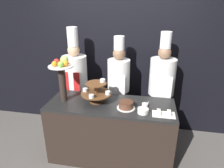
% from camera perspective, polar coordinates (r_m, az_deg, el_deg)
% --- Properties ---
extents(wall_back, '(10.00, 0.06, 2.80)m').
position_cam_1_polar(wall_back, '(3.43, 2.64, 9.31)').
color(wall_back, black).
rests_on(wall_back, ground_plane).
extents(buffet_counter, '(1.73, 0.65, 0.88)m').
position_cam_1_polar(buffet_counter, '(2.96, -0.37, -13.26)').
color(buffet_counter, black).
rests_on(buffet_counter, ground_plane).
extents(tiered_stand, '(0.43, 0.43, 0.32)m').
position_cam_1_polar(tiered_stand, '(2.73, -4.44, -2.10)').
color(tiered_stand, brown).
rests_on(tiered_stand, buffet_counter).
extents(fruit_pedestal, '(0.33, 0.33, 0.62)m').
position_cam_1_polar(fruit_pedestal, '(2.75, -14.09, 2.98)').
color(fruit_pedestal, '#2D231E').
rests_on(fruit_pedestal, buffet_counter).
extents(cake_round, '(0.24, 0.24, 0.10)m').
position_cam_1_polar(cake_round, '(2.60, 4.02, -6.02)').
color(cake_round, white).
rests_on(cake_round, buffet_counter).
extents(cup_white, '(0.08, 0.08, 0.06)m').
position_cam_1_polar(cup_white, '(2.66, 9.38, -6.09)').
color(cup_white, white).
rests_on(cup_white, buffet_counter).
extents(cake_square_tray, '(0.27, 0.17, 0.05)m').
position_cam_1_polar(cake_square_tray, '(2.55, 14.56, -8.16)').
color(cake_square_tray, white).
rests_on(cake_square_tray, buffet_counter).
extents(serving_bowl_near, '(0.14, 0.14, 0.16)m').
position_cam_1_polar(serving_bowl_near, '(2.52, 8.85, -7.56)').
color(serving_bowl_near, white).
rests_on(serving_bowl_near, buffet_counter).
extents(chef_left, '(0.39, 0.39, 1.83)m').
position_cam_1_polar(chef_left, '(3.38, -10.34, 0.92)').
color(chef_left, black).
rests_on(chef_left, ground_plane).
extents(chef_center_left, '(0.35, 0.35, 1.71)m').
position_cam_1_polar(chef_center_left, '(3.21, 1.89, -0.18)').
color(chef_center_left, '#28282D').
rests_on(chef_center_left, ground_plane).
extents(chef_center_right, '(0.39, 0.39, 1.79)m').
position_cam_1_polar(chef_center_right, '(3.17, 13.91, -0.69)').
color(chef_center_right, '#38332D').
rests_on(chef_center_right, ground_plane).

